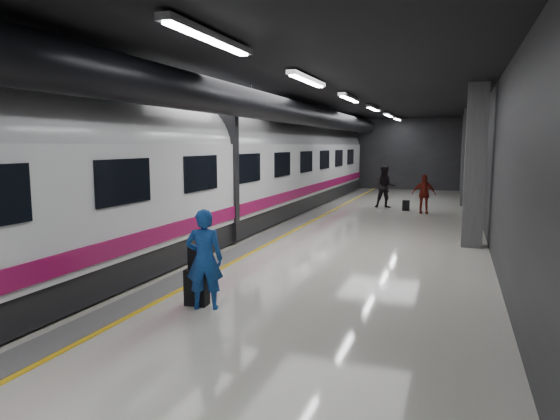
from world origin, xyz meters
The scene contains 9 objects.
ground centered at (0.00, 0.00, 0.00)m, with size 40.00×40.00×0.00m, color beige.
platform_hall centered at (-0.29, 0.96, 3.54)m, with size 10.02×40.02×4.51m.
train centered at (-3.25, 0.00, 2.07)m, with size 3.05×38.00×4.05m.
traveler_main centered at (0.04, -5.31, 0.88)m, with size 0.64×0.42×1.75m, color blue.
suitcase_main centered at (-0.19, -5.19, 0.33)m, with size 0.40×0.25×0.65m, color black.
shoulder_bag centered at (-0.17, -5.19, 0.85)m, with size 0.30×0.16×0.40m, color black.
traveler_far_a centered at (1.07, 9.94, 0.96)m, with size 0.93×0.73×1.92m, color black.
traveler_far_b centered at (2.83, 8.67, 0.81)m, with size 0.95×0.40×1.62m, color maroon.
suitcase_far centered at (2.06, 9.26, 0.23)m, with size 0.31×0.20×0.46m, color black.
Camera 1 is at (4.08, -12.80, 2.83)m, focal length 32.00 mm.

